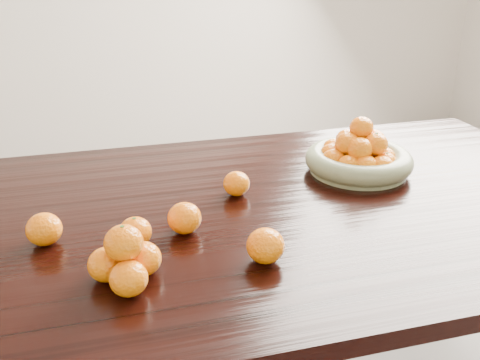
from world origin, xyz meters
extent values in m
cube|color=black|center=(0.00, 0.00, 0.73)|extent=(2.00, 1.00, 0.04)
cube|color=black|center=(0.93, 0.43, 0.35)|extent=(0.08, 0.08, 0.71)
cylinder|color=gray|center=(0.42, 0.13, 0.76)|extent=(0.26, 0.26, 0.01)
torus|color=gray|center=(0.42, 0.13, 0.78)|extent=(0.29, 0.29, 0.06)
ellipsoid|color=orange|center=(0.50, 0.12, 0.79)|extent=(0.06, 0.06, 0.05)
ellipsoid|color=orange|center=(0.49, 0.16, 0.79)|extent=(0.06, 0.06, 0.06)
ellipsoid|color=orange|center=(0.47, 0.19, 0.79)|extent=(0.06, 0.06, 0.05)
ellipsoid|color=orange|center=(0.42, 0.21, 0.79)|extent=(0.07, 0.07, 0.06)
ellipsoid|color=orange|center=(0.38, 0.20, 0.79)|extent=(0.07, 0.07, 0.06)
ellipsoid|color=orange|center=(0.36, 0.16, 0.79)|extent=(0.07, 0.07, 0.06)
ellipsoid|color=orange|center=(0.34, 0.12, 0.79)|extent=(0.07, 0.07, 0.06)
ellipsoid|color=orange|center=(0.37, 0.07, 0.79)|extent=(0.06, 0.06, 0.06)
ellipsoid|color=orange|center=(0.41, 0.06, 0.79)|extent=(0.07, 0.07, 0.06)
ellipsoid|color=orange|center=(0.45, 0.05, 0.79)|extent=(0.06, 0.06, 0.06)
ellipsoid|color=orange|center=(0.48, 0.08, 0.79)|extent=(0.06, 0.06, 0.05)
ellipsoid|color=orange|center=(0.43, 0.12, 0.79)|extent=(0.06, 0.06, 0.06)
ellipsoid|color=orange|center=(0.47, 0.14, 0.83)|extent=(0.07, 0.07, 0.06)
ellipsoid|color=orange|center=(0.44, 0.17, 0.83)|extent=(0.06, 0.06, 0.05)
ellipsoid|color=orange|center=(0.40, 0.16, 0.83)|extent=(0.06, 0.06, 0.06)
ellipsoid|color=orange|center=(0.38, 0.12, 0.84)|extent=(0.07, 0.07, 0.06)
ellipsoid|color=orange|center=(0.40, 0.09, 0.83)|extent=(0.07, 0.07, 0.06)
ellipsoid|color=orange|center=(0.45, 0.09, 0.84)|extent=(0.07, 0.07, 0.06)
ellipsoid|color=orange|center=(0.43, 0.13, 0.88)|extent=(0.06, 0.06, 0.06)
ellipsoid|color=orange|center=(-0.23, -0.28, 0.78)|extent=(0.07, 0.07, 0.06)
ellipsoid|color=orange|center=(-0.20, -0.22, 0.78)|extent=(0.07, 0.07, 0.06)
ellipsoid|color=orange|center=(-0.27, -0.23, 0.78)|extent=(0.07, 0.07, 0.06)
ellipsoid|color=orange|center=(-0.23, -0.25, 0.83)|extent=(0.07, 0.07, 0.07)
ellipsoid|color=orange|center=(-0.20, -0.12, 0.78)|extent=(0.07, 0.07, 0.06)
ellipsoid|color=orange|center=(-0.10, -0.09, 0.78)|extent=(0.07, 0.07, 0.07)
ellipsoid|color=orange|center=(0.04, -0.24, 0.79)|extent=(0.08, 0.08, 0.07)
ellipsoid|color=orange|center=(-0.39, -0.06, 0.78)|extent=(0.07, 0.07, 0.07)
ellipsoid|color=orange|center=(0.06, 0.07, 0.78)|extent=(0.07, 0.07, 0.06)
camera|label=1|loc=(-0.25, -1.10, 1.32)|focal=40.00mm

